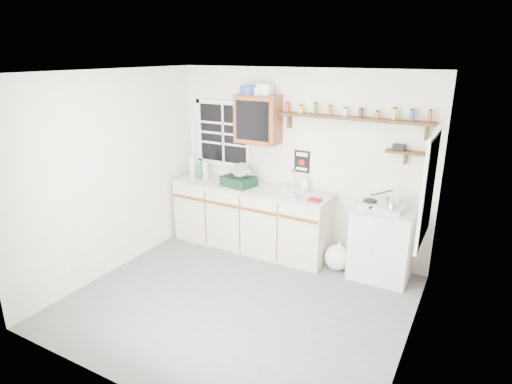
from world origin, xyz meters
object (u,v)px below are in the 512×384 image
Objects in this scene: hotplate at (381,205)px; right_cabinet at (382,243)px; main_cabinet at (251,217)px; dish_rack at (240,179)px; spice_shelf at (353,117)px; upper_cabinet at (258,119)px.

right_cabinet is at bearing 32.47° from hotplate.
main_cabinet is at bearing -179.21° from right_cabinet.
spice_shelf is at bearing 23.21° from dish_rack.
upper_cabinet is at bearing -177.14° from hotplate.
spice_shelf is (1.31, 0.21, 1.47)m from main_cabinet.
hotplate is at bearing 14.42° from dish_rack.
upper_cabinet is 1.28m from spice_shelf.
dish_rack is (-0.17, -0.21, -0.80)m from upper_cabinet.
upper_cabinet is 0.84m from dish_rack.
hotplate reaches higher than right_cabinet.
hotplate is (0.48, -0.21, -0.98)m from spice_shelf.
right_cabinet is (1.83, 0.03, -0.01)m from main_cabinet.
main_cabinet is 4.01× the size of hotplate.
dish_rack is (-1.45, -0.28, -0.91)m from spice_shelf.
spice_shelf is at bearing 9.22° from main_cabinet.
spice_shelf reaches higher than right_cabinet.
spice_shelf is 3.90× the size of dish_rack.
upper_cabinet reaches higher than main_cabinet.
hotplate is at bearing 0.17° from main_cabinet.
main_cabinet is 2.54× the size of right_cabinet.
main_cabinet reaches higher than right_cabinet.
upper_cabinet reaches higher than hotplate.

